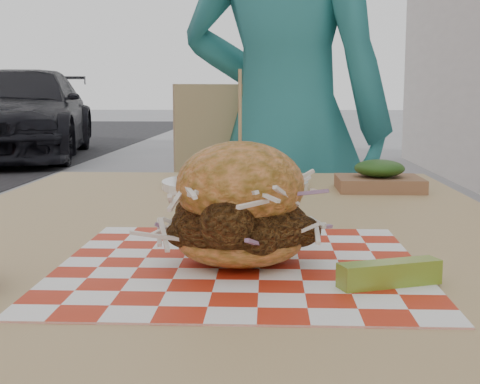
% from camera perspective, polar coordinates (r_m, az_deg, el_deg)
% --- Properties ---
extents(diner, '(0.71, 0.58, 1.66)m').
position_cam_1_polar(diner, '(1.86, 3.76, 5.52)').
color(diner, '#2A7979').
rests_on(diner, ground).
extents(car_dark, '(2.58, 4.72, 1.30)m').
position_cam_1_polar(car_dark, '(10.34, -18.26, 6.39)').
color(car_dark, black).
rests_on(car_dark, ground).
extents(patio_table, '(0.80, 1.20, 0.75)m').
position_cam_1_polar(patio_table, '(0.90, -1.56, -7.77)').
color(patio_table, tan).
rests_on(patio_table, ground).
extents(patio_chair, '(0.52, 0.52, 0.95)m').
position_cam_1_polar(patio_chair, '(1.86, -0.29, -3.13)').
color(patio_chair, tan).
rests_on(patio_chair, ground).
extents(paper_liner, '(0.36, 0.36, 0.00)m').
position_cam_1_polar(paper_liner, '(0.68, 0.00, -6.20)').
color(paper_liner, red).
rests_on(paper_liner, patio_table).
extents(sandwich, '(0.17, 0.17, 0.19)m').
position_cam_1_polar(sandwich, '(0.67, 0.00, -1.64)').
color(sandwich, '#D47D3B').
rests_on(sandwich, paper_liner).
extents(pickle_spear, '(0.10, 0.05, 0.02)m').
position_cam_1_polar(pickle_spear, '(0.61, 12.64, -6.80)').
color(pickle_spear, olive).
rests_on(pickle_spear, paper_liner).
extents(place_setting, '(0.27, 0.27, 0.02)m').
position_cam_1_polar(place_setting, '(1.23, -0.42, 0.68)').
color(place_setting, white).
rests_on(place_setting, patio_table).
extents(kraft_tray, '(0.15, 0.12, 0.06)m').
position_cam_1_polar(kraft_tray, '(1.23, 11.79, 1.19)').
color(kraft_tray, '#8B5D3F').
rests_on(kraft_tray, patio_table).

